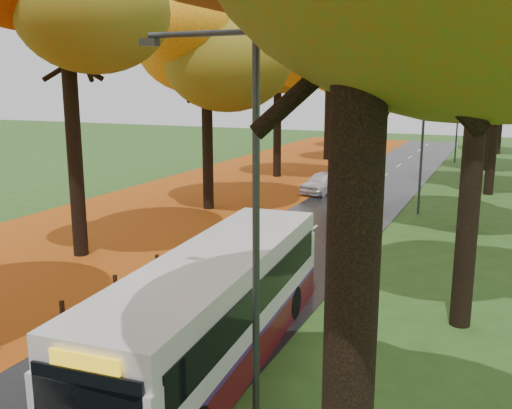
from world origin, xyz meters
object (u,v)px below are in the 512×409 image
Objects in this scene: bus at (216,306)px; car_dark at (359,163)px; streetlamp_near at (244,210)px; streetlamp_mid at (418,127)px; streetlamp_far at (455,109)px; car_silver at (355,164)px; car_white at (322,182)px.

car_dark is (-4.30, 32.66, -0.81)m from bus.
streetlamp_mid is (0.00, 22.00, 0.00)m from streetlamp_near.
streetlamp_far reaches higher than bus.
streetlamp_near and streetlamp_far have the same top height.
bus is 31.80m from car_silver.
car_white is 8.59m from car_silver.
streetlamp_far is at bearing 82.93° from bus.
streetlamp_mid is 8.23m from car_white.
streetlamp_near is 2.00× the size of car_white.
streetlamp_near is 22.00m from streetlamp_mid.
streetlamp_mid reaches higher than bus.
streetlamp_far is 11.50m from car_dark.
streetlamp_far is 19.95m from car_white.
streetlamp_mid is 0.73× the size of bus.
streetlamp_mid reaches higher than car_dark.
bus is 32.95m from car_dark.
car_dark is at bearing 100.13° from streetlamp_near.
car_silver is at bearing 100.16° from car_white.
car_white is (-6.30, 25.50, -3.99)m from streetlamp_near.
streetlamp_near reaches higher than car_silver.
bus is 23.33m from car_white.
bus is (-2.00, -19.41, -3.19)m from streetlamp_mid.
bus is at bearing -90.22° from car_silver.
streetlamp_far is (0.00, 22.00, 0.00)m from streetlamp_mid.
streetlamp_near reaches higher than car_white.
streetlamp_near is at bearing -65.97° from car_white.
car_white is 9.75m from car_dark.
car_silver is (-6.30, 12.08, -3.93)m from streetlamp_mid.
streetlamp_mid is at bearing -83.91° from car_dark.
car_silver is at bearing 117.52° from streetlamp_mid.
streetlamp_far is (0.00, 44.00, 0.00)m from streetlamp_near.
streetlamp_mid is at bearing 90.00° from streetlamp_near.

